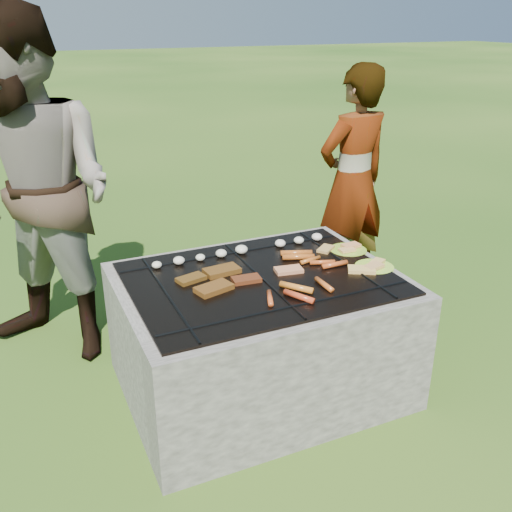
{
  "coord_description": "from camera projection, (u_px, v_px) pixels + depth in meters",
  "views": [
    {
      "loc": [
        -1.01,
        -2.19,
        1.75
      ],
      "look_at": [
        0.0,
        0.05,
        0.7
      ],
      "focal_mm": 40.0,
      "sensor_mm": 36.0,
      "label": 1
    }
  ],
  "objects": [
    {
      "name": "cook",
      "position": [
        353.0,
        181.0,
        3.71
      ],
      "size": [
        0.59,
        0.43,
        1.48
      ],
      "primitive_type": "imported",
      "rotation": [
        0.0,
        0.0,
        3.29
      ],
      "color": "gray",
      "rests_on": "ground"
    },
    {
      "name": "sausages",
      "position": [
        304.0,
        272.0,
        2.69
      ],
      "size": [
        0.54,
        0.54,
        0.03
      ],
      "color": "#BE5F1F",
      "rests_on": "fire_pit"
    },
    {
      "name": "bread_on_grate",
      "position": [
        325.0,
        265.0,
        2.77
      ],
      "size": [
        0.47,
        0.42,
        0.02
      ],
      "color": "tan",
      "rests_on": "fire_pit"
    },
    {
      "name": "plate_far",
      "position": [
        348.0,
        250.0,
        2.98
      ],
      "size": [
        0.23,
        0.23,
        0.03
      ],
      "color": "#C2D833",
      "rests_on": "fire_pit"
    },
    {
      "name": "lawn",
      "position": [
        260.0,
        386.0,
        2.9
      ],
      "size": [
        60.0,
        60.0,
        0.0
      ],
      "primitive_type": "plane",
      "color": "#214611",
      "rests_on": "ground"
    },
    {
      "name": "fire_pit",
      "position": [
        260.0,
        338.0,
        2.79
      ],
      "size": [
        1.3,
        1.0,
        0.62
      ],
      "color": "#A29990",
      "rests_on": "ground"
    },
    {
      "name": "mushrooms",
      "position": [
        244.0,
        249.0,
        2.92
      ],
      "size": [
        0.94,
        0.06,
        0.04
      ],
      "color": "beige",
      "rests_on": "fire_pit"
    },
    {
      "name": "pork_slabs",
      "position": [
        218.0,
        279.0,
        2.62
      ],
      "size": [
        0.37,
        0.28,
        0.02
      ],
      "color": "brown",
      "rests_on": "fire_pit"
    },
    {
      "name": "plate_near",
      "position": [
        374.0,
        267.0,
        2.78
      ],
      "size": [
        0.22,
        0.22,
        0.03
      ],
      "color": "yellow",
      "rests_on": "fire_pit"
    },
    {
      "name": "bystander",
      "position": [
        38.0,
        195.0,
        2.87
      ],
      "size": [
        1.1,
        1.11,
        1.81
      ],
      "primitive_type": "imported",
      "rotation": [
        0.0,
        0.0,
        -0.81
      ],
      "color": "gray",
      "rests_on": "ground"
    }
  ]
}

